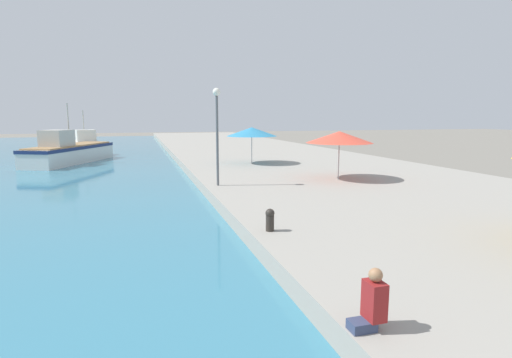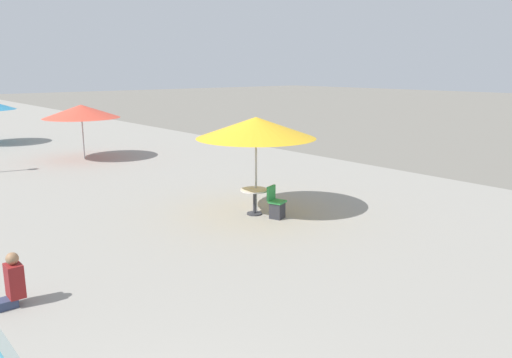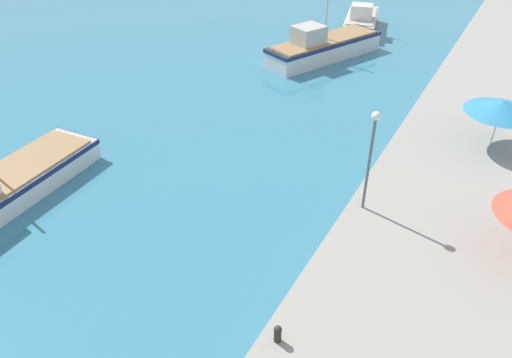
% 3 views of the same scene
% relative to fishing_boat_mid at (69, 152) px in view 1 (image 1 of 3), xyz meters
% --- Properties ---
extents(quay_promenade, '(16.00, 90.00, 0.55)m').
position_rel_fishing_boat_mid_xyz_m(quay_promenade, '(16.37, 1.00, -0.71)').
color(quay_promenade, gray).
rests_on(quay_promenade, ground_plane).
extents(fishing_boat_mid, '(6.18, 9.84, 4.83)m').
position_rel_fishing_boat_mid_xyz_m(fishing_boat_mid, '(0.00, 0.00, 0.00)').
color(fishing_boat_mid, silver).
rests_on(fishing_boat_mid, water_basin).
extents(fishing_boat_far, '(4.01, 6.93, 4.37)m').
position_rel_fishing_boat_mid_xyz_m(fishing_boat_far, '(0.31, 7.76, -0.08)').
color(fishing_boat_far, red).
rests_on(fishing_boat_far, water_basin).
extents(cafe_umbrella_white, '(3.45, 3.45, 2.50)m').
position_rel_fishing_boat_mid_xyz_m(cafe_umbrella_white, '(15.48, -16.70, 1.77)').
color(cafe_umbrella_white, '#B7B7B7').
rests_on(cafe_umbrella_white, quay_promenade).
extents(cafe_umbrella_striped, '(3.53, 3.53, 2.52)m').
position_rel_fishing_boat_mid_xyz_m(cafe_umbrella_striped, '(13.04, -8.58, 1.77)').
color(cafe_umbrella_striped, '#B7B7B7').
rests_on(cafe_umbrella_striped, quay_promenade).
extents(person_at_quay, '(0.53, 0.36, 0.98)m').
position_rel_fishing_boat_mid_xyz_m(person_at_quay, '(8.78, -30.38, -0.00)').
color(person_at_quay, '#333D5B').
rests_on(person_at_quay, quay_promenade).
extents(mooring_bollard, '(0.26, 0.26, 0.65)m').
position_rel_fishing_boat_mid_xyz_m(mooring_bollard, '(8.97, -24.85, -0.09)').
color(mooring_bollard, '#2D2823').
rests_on(mooring_bollard, quay_promenade).
extents(lamppost, '(0.36, 0.36, 4.56)m').
position_rel_fishing_boat_mid_xyz_m(lamppost, '(9.01, -16.87, 2.66)').
color(lamppost, '#565B60').
rests_on(lamppost, quay_promenade).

